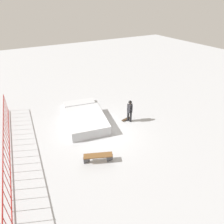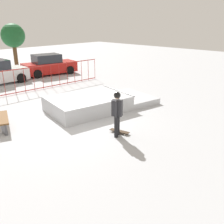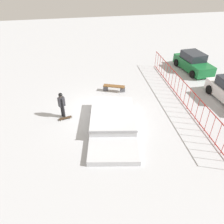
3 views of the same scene
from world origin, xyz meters
TOP-DOWN VIEW (x-y plane):
  - ground_plane at (0.00, 0.00)m, footprint 60.00×60.00m
  - skate_ramp at (1.82, 0.63)m, footprint 5.79×3.57m
  - skater at (0.21, -2.23)m, footprint 0.40×0.44m
  - skateboard at (0.47, -2.12)m, footprint 0.39×0.82m
  - perimeter_fence at (-0.00, 5.95)m, footprint 12.61×0.83m
  - park_bench at (-2.41, 1.60)m, footprint 0.98×1.63m
  - parked_car_red at (4.94, 9.46)m, footprint 4.34×2.48m
  - distant_tree at (4.63, 14.32)m, footprint 2.07×2.07m

SIDE VIEW (x-z plane):
  - ground_plane at x=0.00m, z-range 0.00..0.00m
  - skateboard at x=0.47m, z-range 0.03..0.12m
  - skate_ramp at x=1.82m, z-range -0.05..0.69m
  - park_bench at x=-2.41m, z-range 0.12..0.60m
  - parked_car_red at x=4.94m, z-range -0.08..1.52m
  - perimeter_fence at x=0.00m, z-range 0.02..1.52m
  - skater at x=0.21m, z-range 0.14..1.87m
  - distant_tree at x=4.63m, z-range 0.84..4.70m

